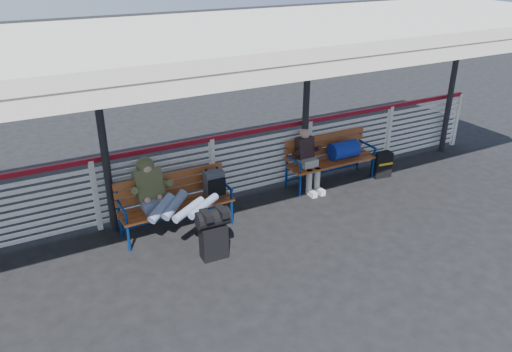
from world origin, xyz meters
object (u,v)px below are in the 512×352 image
luggage_stack (213,232)px  traveler_man (173,201)px  suitcase_side (382,165)px  companion_person (308,159)px  bench_left (186,194)px  bench_right (336,152)px

luggage_stack → traveler_man: 0.81m
suitcase_side → companion_person: bearing=178.3°
luggage_stack → bench_left: 1.05m
traveler_man → bench_left: bearing=46.8°
bench_left → companion_person: 2.50m
bench_left → companion_person: (2.49, 0.24, 0.01)m
luggage_stack → bench_right: bench_right is taller
traveler_man → luggage_stack: bearing=-63.3°
bench_right → suitcase_side: bearing=-16.8°
companion_person → suitcase_side: bearing=-8.6°
companion_person → suitcase_side: companion_person is taller
luggage_stack → bench_right: (3.14, 1.31, 0.16)m
bench_left → suitcase_side: bearing=-0.0°
luggage_stack → companion_person: size_ratio=0.69×
traveler_man → suitcase_side: traveler_man is taller
luggage_stack → suitcase_side: size_ratio=1.56×
bench_left → bench_right: size_ratio=1.00×
companion_person → suitcase_side: 1.65m
luggage_stack → companion_person: bearing=29.8°
luggage_stack → traveler_man: (-0.35, 0.69, 0.26)m
bench_left → traveler_man: bearing=-133.2°
luggage_stack → bench_right: 3.41m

